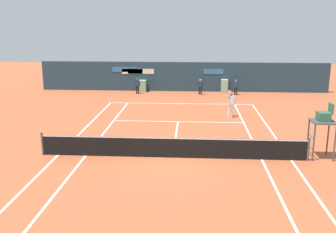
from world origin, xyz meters
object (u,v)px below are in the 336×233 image
object	(u,v)px
player_on_baseline	(231,102)
tennis_ball_near_service_line	(188,113)
umpire_chair	(323,121)
ball_kid_centre_post	(200,86)
ball_kid_left_post	(137,85)
ball_kid_right_post	(236,86)

from	to	relation	value
player_on_baseline	tennis_ball_near_service_line	xyz separation A→B (m)	(-2.72, 0.73, -0.93)
player_on_baseline	tennis_ball_near_service_line	bearing A→B (deg)	-20.86
umpire_chair	player_on_baseline	bearing A→B (deg)	24.42
player_on_baseline	ball_kid_centre_post	bearing A→B (deg)	-82.49
tennis_ball_near_service_line	ball_kid_left_post	bearing A→B (deg)	122.49
ball_kid_left_post	tennis_ball_near_service_line	world-z (taller)	ball_kid_left_post
umpire_chair	ball_kid_left_post	world-z (taller)	umpire_chair
umpire_chair	player_on_baseline	world-z (taller)	umpire_chair
player_on_baseline	ball_kid_centre_post	size ratio (longest dim) A/B	1.42
player_on_baseline	ball_kid_right_post	xyz separation A→B (m)	(1.14, 7.60, -0.23)
ball_kid_left_post	tennis_ball_near_service_line	bearing A→B (deg)	121.14
ball_kid_right_post	ball_kid_centre_post	xyz separation A→B (m)	(-2.95, 0.00, 0.01)
player_on_baseline	ball_kid_left_post	xyz separation A→B (m)	(-7.10, 7.60, -0.19)
tennis_ball_near_service_line	ball_kid_right_post	bearing A→B (deg)	60.69
player_on_baseline	ball_kid_right_post	world-z (taller)	player_on_baseline
tennis_ball_near_service_line	player_on_baseline	bearing A→B (deg)	-14.97
player_on_baseline	ball_kid_centre_post	distance (m)	7.82
ball_kid_right_post	player_on_baseline	bearing A→B (deg)	92.51
ball_kid_centre_post	ball_kid_left_post	size ratio (longest dim) A/B	0.97
player_on_baseline	tennis_ball_near_service_line	world-z (taller)	player_on_baseline
player_on_baseline	ball_kid_left_post	bearing A→B (deg)	-52.84
umpire_chair	tennis_ball_near_service_line	size ratio (longest dim) A/B	37.06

